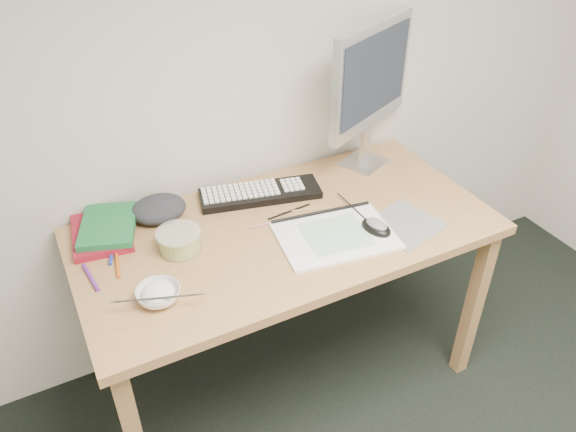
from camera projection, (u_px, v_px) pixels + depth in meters
name	position (u px, v px, depth m)	size (l,w,h in m)	color
desk	(286.00, 246.00, 1.94)	(1.40, 0.70, 0.75)	#AC834F
mousepad	(404.00, 225.00, 1.90)	(0.23, 0.21, 0.00)	slate
sketchpad	(335.00, 236.00, 1.84)	(0.38, 0.27, 0.01)	white
keyboard	(260.00, 193.00, 2.04)	(0.44, 0.14, 0.03)	black
monitor	(371.00, 80.00, 2.04)	(0.45, 0.23, 0.56)	silver
mouse	(377.00, 225.00, 1.85)	(0.07, 0.12, 0.04)	black
rice_bowl	(159.00, 295.00, 1.59)	(0.13, 0.13, 0.04)	white
chopsticks	(158.00, 298.00, 1.55)	(0.02, 0.02, 0.25)	silver
fruit_tub	(179.00, 241.00, 1.77)	(0.14, 0.14, 0.07)	gold
book_red	(102.00, 233.00, 1.84)	(0.18, 0.25, 0.02)	maroon
book_green	(108.00, 225.00, 1.84)	(0.17, 0.24, 0.02)	#196633
cloth_lump	(159.00, 209.00, 1.92)	(0.16, 0.13, 0.07)	#272B2F
pencil_pink	(273.00, 223.00, 1.90)	(0.01, 0.01, 0.17)	#CC6680
pencil_tan	(295.00, 211.00, 1.96)	(0.01, 0.01, 0.16)	tan
pencil_black	(289.00, 212.00, 1.96)	(0.01, 0.01, 0.17)	black
marker_blue	(112.00, 252.00, 1.77)	(0.01, 0.01, 0.12)	#2138B4
marker_orange	(117.00, 264.00, 1.72)	(0.01, 0.01, 0.13)	#C75517
marker_purple	(91.00, 277.00, 1.67)	(0.01, 0.01, 0.14)	#62268D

